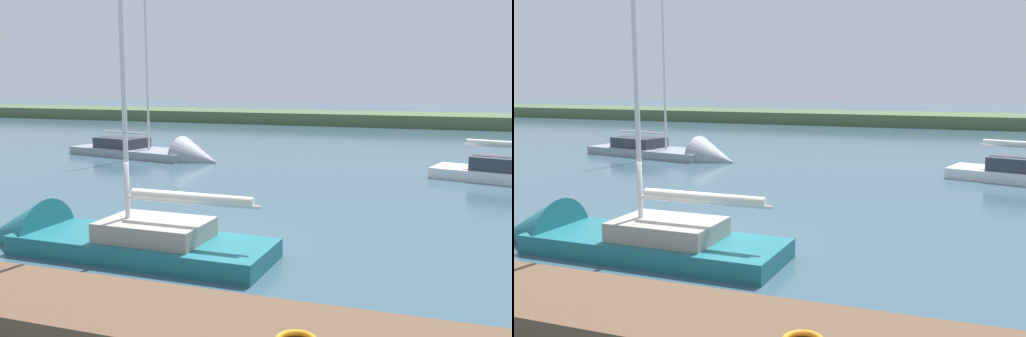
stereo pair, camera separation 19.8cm
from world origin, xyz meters
The scene contains 5 objects.
ground_plane centered at (0.00, 0.00, 0.00)m, with size 200.00×200.00×0.00m, color #385666.
far_shoreline centered at (0.00, -46.23, 0.00)m, with size 180.00×8.00×2.40m, color #4C603D.
dock_pier centered at (0.00, 5.36, 0.33)m, with size 26.35×2.36×0.67m, color brown.
sailboat_behind_pier centered at (2.49, 0.92, 0.21)m, with size 8.74×2.54×9.75m.
sailboat_far_right centered at (9.52, -15.97, 0.15)m, with size 10.63×4.71×12.60m.
Camera 2 is at (-7.08, 13.56, 4.61)m, focal length 39.88 mm.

